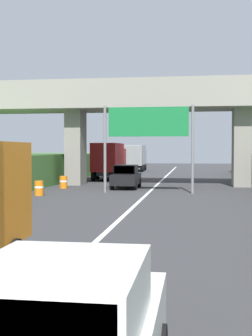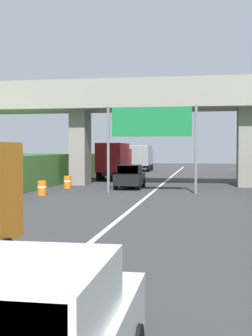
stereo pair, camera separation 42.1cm
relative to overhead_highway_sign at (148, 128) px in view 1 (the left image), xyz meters
name	(u,v)px [view 1 (the left image)]	position (x,y,z in m)	size (l,w,h in m)	color
lane_centre_stripe	(147,194)	(0.00, -0.73, -4.22)	(0.20, 99.13, 0.01)	white
overpass_bridge	(156,107)	(0.00, 6.66, 1.99)	(40.00, 4.80, 8.17)	gray
overhead_highway_sign	(148,128)	(0.00, 0.00, 0.00)	(5.88, 0.18, 5.67)	slate
truck_silver	(136,157)	(-4.77, 31.75, -2.29)	(2.44, 7.30, 3.44)	black
truck_red	(109,159)	(-5.06, 13.72, -2.29)	(2.44, 7.30, 3.44)	black
car_black	(126,177)	(-1.94, 3.37, -3.36)	(1.86, 4.10, 1.72)	black
construction_barrel_3	(2,197)	(-6.54, -8.07, -3.76)	(0.57, 0.57, 0.90)	orange
construction_barrel_4	(39,188)	(-6.47, -2.62, -3.76)	(0.57, 0.57, 0.90)	orange
construction_barrel_5	(63,182)	(-6.48, 2.83, -3.76)	(0.57, 0.57, 0.90)	orange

